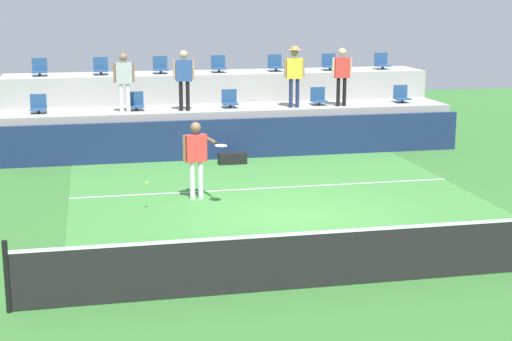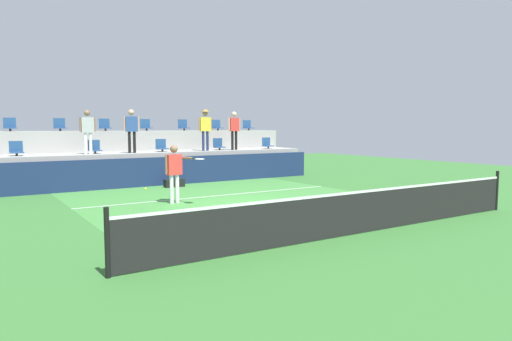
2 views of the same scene
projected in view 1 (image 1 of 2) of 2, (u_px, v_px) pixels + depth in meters
The scene contains 26 objects.
ground_plane at pixel (292, 216), 16.01m from camera, with size 40.00×40.00×0.00m, color #336B2D.
court_inner_paint at pixel (280, 203), 16.97m from camera, with size 9.00×10.00×0.01m, color #3D7F38.
court_service_line at pixel (266, 188), 18.30m from camera, with size 9.00×0.06×0.00m, color white.
tennis_net at pixel (357, 254), 12.09m from camera, with size 10.48×0.08×1.07m.
sponsor_backboard at pixel (237, 139), 21.62m from camera, with size 13.00×0.16×1.10m, color navy.
seating_tier_lower at pixel (229, 128), 22.84m from camera, with size 13.00×1.80×1.25m, color #9E9E99.
seating_tier_upper at pixel (219, 106), 24.47m from camera, with size 13.00×1.80×2.10m, color #9E9E99.
stadium_chair_lower_far_left at pixel (38, 105), 21.51m from camera, with size 0.44×0.40×0.52m.
stadium_chair_lower_left at pixel (136, 103), 22.05m from camera, with size 0.44×0.40×0.52m.
stadium_chair_lower_center at pixel (230, 100), 22.60m from camera, with size 0.44×0.40×0.52m.
stadium_chair_lower_right at pixel (318, 98), 23.14m from camera, with size 0.44×0.40×0.52m.
stadium_chair_lower_far_right at pixel (401, 95), 23.68m from camera, with size 0.44×0.40×0.52m.
stadium_chair_upper_far_left at pixel (40, 69), 23.04m from camera, with size 0.44×0.40×0.52m.
stadium_chair_upper_left at pixel (101, 68), 23.40m from camera, with size 0.44×0.40×0.52m.
stadium_chair_upper_mid_left at pixel (160, 66), 23.76m from camera, with size 0.44×0.40×0.52m.
stadium_chair_upper_center at pixel (219, 65), 24.13m from camera, with size 0.44×0.40×0.52m.
stadium_chair_upper_mid_right at pixel (275, 64), 24.50m from camera, with size 0.44×0.40×0.52m.
stadium_chair_upper_right at pixel (329, 63), 24.86m from camera, with size 0.44×0.40×0.52m.
stadium_chair_upper_far_right at pixel (382, 62), 25.22m from camera, with size 0.44×0.40×0.52m.
tennis_player at pixel (197, 152), 17.10m from camera, with size 0.87×1.17×1.73m.
spectator_leaning_on_rail at pixel (124, 77), 21.45m from camera, with size 0.58×0.22×1.63m.
spectator_in_grey at pixel (184, 74), 21.78m from camera, with size 0.59×0.26×1.69m.
spectator_with_hat at pixel (294, 70), 22.42m from camera, with size 0.60×0.46×1.75m.
spectator_in_white at pixel (342, 71), 22.72m from camera, with size 0.59×0.23×1.69m.
tennis_ball at pixel (147, 183), 16.27m from camera, with size 0.07×0.07×0.07m.
equipment_bag at pixel (232, 158), 20.95m from camera, with size 0.76×0.28×0.30m, color black.
Camera 1 is at (-3.93, -14.93, 4.41)m, focal length 54.84 mm.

